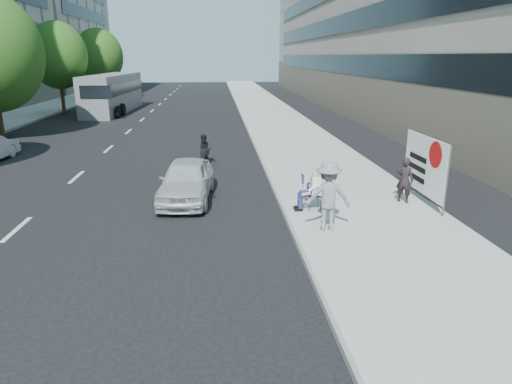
{
  "coord_description": "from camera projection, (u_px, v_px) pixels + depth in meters",
  "views": [
    {
      "loc": [
        -0.62,
        -10.97,
        4.85
      ],
      "look_at": [
        0.4,
        0.83,
        1.31
      ],
      "focal_mm": 32.0,
      "sensor_mm": 36.0,
      "label": 1
    }
  ],
  "objects": [
    {
      "name": "white_sedan_near",
      "position": [
        186.0,
        180.0,
        15.82
      ],
      "size": [
        2.01,
        4.31,
        1.43
      ],
      "primitive_type": "imported",
      "rotation": [
        0.0,
        0.0,
        -0.08
      ],
      "color": "silver",
      "rests_on": "ground"
    },
    {
      "name": "ground",
      "position": [
        243.0,
        249.0,
        11.92
      ],
      "size": [
        160.0,
        160.0,
        0.0
      ],
      "primitive_type": "plane",
      "color": "black",
      "rests_on": "ground"
    },
    {
      "name": "protest_banner",
      "position": [
        425.0,
        165.0,
        14.99
      ],
      "size": [
        0.08,
        3.06,
        2.2
      ],
      "color": "#4C4C4C",
      "rests_on": "near_sidewalk"
    },
    {
      "name": "near_sidewalk",
      "position": [
        284.0,
        128.0,
        31.32
      ],
      "size": [
        5.0,
        120.0,
        0.15
      ],
      "primitive_type": "cube",
      "color": "#A09D96",
      "rests_on": "ground"
    },
    {
      "name": "tree_far_e",
      "position": [
        99.0,
        57.0,
        51.41
      ],
      "size": [
        5.4,
        5.4,
        7.89
      ],
      "color": "#382616",
      "rests_on": "ground"
    },
    {
      "name": "tree_far_d",
      "position": [
        58.0,
        55.0,
        38.02
      ],
      "size": [
        4.8,
        4.8,
        7.65
      ],
      "color": "#382616",
      "rests_on": "ground"
    },
    {
      "name": "pedestrian_woman",
      "position": [
        405.0,
        180.0,
        15.08
      ],
      "size": [
        0.66,
        0.64,
        1.53
      ],
      "primitive_type": "imported",
      "rotation": [
        0.0,
        0.0,
        2.45
      ],
      "color": "black",
      "rests_on": "near_sidewalk"
    },
    {
      "name": "bus",
      "position": [
        113.0,
        93.0,
        40.65
      ],
      "size": [
        3.28,
        12.18,
        3.3
      ],
      "rotation": [
        0.0,
        0.0,
        -0.06
      ],
      "color": "gray",
      "rests_on": "ground"
    },
    {
      "name": "seated_protester",
      "position": [
        311.0,
        188.0,
        14.35
      ],
      "size": [
        0.83,
        1.11,
        1.31
      ],
      "color": "navy",
      "rests_on": "near_sidewalk"
    },
    {
      "name": "jogger",
      "position": [
        328.0,
        196.0,
        12.62
      ],
      "size": [
        1.31,
        0.8,
        1.96
      ],
      "primitive_type": "imported",
      "rotation": [
        0.0,
        0.0,
        3.08
      ],
      "color": "gray",
      "rests_on": "near_sidewalk"
    },
    {
      "name": "motorcycle",
      "position": [
        205.0,
        151.0,
        21.02
      ],
      "size": [
        0.76,
        2.05,
        1.42
      ],
      "rotation": [
        0.0,
        0.0,
        -0.14
      ],
      "color": "black",
      "rests_on": "ground"
    }
  ]
}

